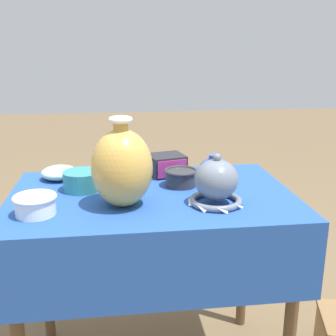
# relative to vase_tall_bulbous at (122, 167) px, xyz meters

# --- Properties ---
(display_table) EXTENTS (1.01, 0.65, 0.77)m
(display_table) POSITION_rel_vase_tall_bulbous_xyz_m (0.10, 0.09, -0.23)
(display_table) COLOR brown
(display_table) RESTS_ON ground_plane
(vase_tall_bulbous) EXTENTS (0.20, 0.20, 0.29)m
(vase_tall_bulbous) POSITION_rel_vase_tall_bulbous_xyz_m (0.00, 0.00, 0.00)
(vase_tall_bulbous) COLOR gold
(vase_tall_bulbous) RESTS_ON display_table
(vase_dome_bell) EXTENTS (0.19, 0.19, 0.18)m
(vase_dome_bell) POSITION_rel_vase_tall_bulbous_xyz_m (0.31, -0.03, -0.06)
(vase_dome_bell) COLOR slate
(vase_dome_bell) RESTS_ON display_table
(mosaic_tile_box) EXTENTS (0.16, 0.15, 0.08)m
(mosaic_tile_box) POSITION_rel_vase_tall_bulbous_xyz_m (0.19, 0.32, -0.09)
(mosaic_tile_box) COLOR #232328
(mosaic_tile_box) RESTS_ON display_table
(cup_wide_charcoal) EXTENTS (0.13, 0.13, 0.06)m
(cup_wide_charcoal) POSITION_rel_vase_tall_bulbous_xyz_m (0.22, 0.17, -0.10)
(cup_wide_charcoal) COLOR #2D2D33
(cup_wide_charcoal) RESTS_ON display_table
(bowl_shallow_celadon) EXTENTS (0.14, 0.14, 0.05)m
(bowl_shallow_celadon) POSITION_rel_vase_tall_bulbous_xyz_m (-0.24, 0.32, -0.10)
(bowl_shallow_celadon) COLOR #A8CCB7
(bowl_shallow_celadon) RESTS_ON display_table
(cup_wide_porcelain) EXTENTS (0.14, 0.14, 0.06)m
(cup_wide_porcelain) POSITION_rel_vase_tall_bulbous_xyz_m (-0.27, -0.05, -0.10)
(cup_wide_porcelain) COLOR white
(cup_wide_porcelain) RESTS_ON display_table
(jar_round_cobalt) EXTENTS (0.12, 0.12, 0.10)m
(jar_round_cobalt) POSITION_rel_vase_tall_bulbous_xyz_m (0.36, 0.23, -0.08)
(jar_round_cobalt) COLOR #3851A8
(jar_round_cobalt) RESTS_ON display_table
(pot_squat_teal) EXTENTS (0.14, 0.14, 0.07)m
(pot_squat_teal) POSITION_rel_vase_tall_bulbous_xyz_m (-0.14, 0.17, -0.10)
(pot_squat_teal) COLOR teal
(pot_squat_teal) RESTS_ON display_table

